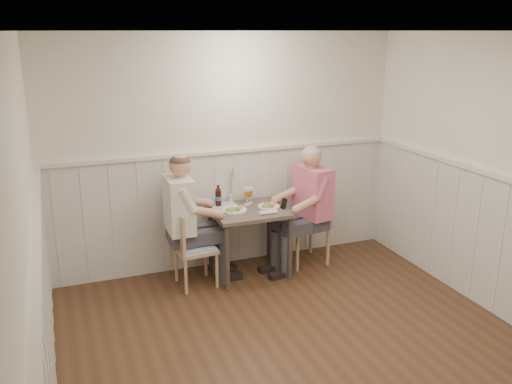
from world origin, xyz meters
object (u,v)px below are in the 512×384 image
at_px(chair_right, 310,218).
at_px(dining_table, 249,219).
at_px(man_in_pink, 309,216).
at_px(chair_left, 191,246).
at_px(diner_cream, 184,230).
at_px(grass_vase, 231,186).
at_px(beer_bottle, 218,197).

bearing_deg(chair_right, dining_table, -174.86).
bearing_deg(chair_right, man_in_pink, -121.25).
bearing_deg(chair_left, chair_right, 5.41).
distance_m(dining_table, diner_cream, 0.72).
bearing_deg(chair_left, man_in_pink, 0.87).
xyz_separation_m(chair_left, grass_vase, (0.57, 0.38, 0.49)).
xyz_separation_m(man_in_pink, beer_bottle, (-0.98, 0.27, 0.26)).
height_order(beer_bottle, grass_vase, grass_vase).
xyz_separation_m(man_in_pink, diner_cream, (-1.42, 0.07, 0.01)).
bearing_deg(beer_bottle, dining_table, -38.58).
bearing_deg(grass_vase, diner_cream, -154.73).
bearing_deg(man_in_pink, grass_vase, 156.10).
bearing_deg(dining_table, diner_cream, 178.36).
bearing_deg(grass_vase, man_in_pink, -23.90).
bearing_deg(beer_bottle, grass_vase, 27.05).
height_order(chair_right, man_in_pink, man_in_pink).
bearing_deg(beer_bottle, chair_left, -143.98).
bearing_deg(man_in_pink, chair_right, 58.75).
distance_m(chair_right, beer_bottle, 1.11).
bearing_deg(chair_right, chair_left, -174.59).
height_order(chair_left, man_in_pink, man_in_pink).
height_order(diner_cream, grass_vase, diner_cream).
bearing_deg(grass_vase, chair_right, -15.37).
xyz_separation_m(dining_table, chair_right, (0.77, 0.07, -0.11)).
height_order(chair_right, diner_cream, diner_cream).
bearing_deg(diner_cream, chair_left, -64.59).
distance_m(chair_right, man_in_pink, 0.15).
relative_size(chair_left, diner_cream, 0.58).
height_order(dining_table, man_in_pink, man_in_pink).
xyz_separation_m(dining_table, man_in_pink, (0.70, -0.05, -0.04)).
bearing_deg(grass_vase, dining_table, -70.78).
xyz_separation_m(dining_table, diner_cream, (-0.72, 0.02, -0.04)).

